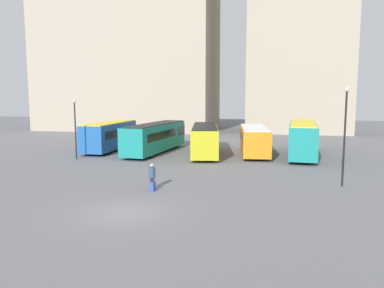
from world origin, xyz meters
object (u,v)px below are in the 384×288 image
(bus_0, at_px, (110,135))
(bus_2, at_px, (205,139))
(bus_1, at_px, (156,137))
(suitcase, at_px, (153,186))
(bus_4, at_px, (302,137))
(lamp_post_1, at_px, (345,130))
(lamp_post_0, at_px, (75,124))
(traveler, at_px, (152,174))
(bus_3, at_px, (254,139))

(bus_0, relative_size, bus_2, 0.86)
(bus_0, relative_size, bus_1, 0.81)
(suitcase, bearing_deg, bus_0, 37.89)
(bus_2, xyz_separation_m, bus_4, (9.55, 1.37, 0.20))
(bus_2, height_order, bus_4, bus_4)
(suitcase, relative_size, lamp_post_1, 0.13)
(lamp_post_0, bearing_deg, bus_0, 84.72)
(bus_2, relative_size, traveler, 6.80)
(bus_0, bearing_deg, bus_2, -94.18)
(traveler, xyz_separation_m, lamp_post_0, (-10.42, 9.31, 2.28))
(bus_1, height_order, bus_4, bus_4)
(bus_2, distance_m, bus_3, 4.96)
(suitcase, distance_m, lamp_post_1, 12.66)
(bus_0, distance_m, bus_3, 15.37)
(bus_4, height_order, traveler, bus_4)
(bus_3, xyz_separation_m, lamp_post_1, (6.30, -12.69, 2.19))
(bus_1, bearing_deg, bus_2, -88.00)
(bus_4, bearing_deg, bus_1, 97.60)
(bus_1, xyz_separation_m, bus_3, (10.07, 0.81, -0.15))
(traveler, bearing_deg, bus_3, -13.31)
(bus_2, xyz_separation_m, suitcase, (-0.48, -15.32, -1.28))
(bus_4, height_order, lamp_post_1, lamp_post_1)
(bus_0, bearing_deg, suitcase, -148.35)
(lamp_post_0, bearing_deg, bus_3, 22.63)
(suitcase, bearing_deg, lamp_post_0, 53.13)
(bus_2, bearing_deg, suitcase, 168.19)
(bus_3, distance_m, suitcase, 17.31)
(bus_2, height_order, traveler, bus_2)
(bus_2, height_order, lamp_post_0, lamp_post_0)
(traveler, bearing_deg, suitcase, -151.06)
(traveler, xyz_separation_m, lamp_post_1, (11.82, 3.26, 2.72))
(bus_2, bearing_deg, bus_3, -87.11)
(traveler, height_order, lamp_post_0, lamp_post_0)
(bus_0, height_order, bus_2, bus_0)
(bus_2, distance_m, suitcase, 15.38)
(bus_2, relative_size, lamp_post_1, 1.74)
(bus_0, bearing_deg, lamp_post_1, -120.00)
(bus_3, xyz_separation_m, suitcase, (-5.32, -16.43, -1.20))
(traveler, relative_size, lamp_post_1, 0.26)
(suitcase, bearing_deg, traveler, 28.94)
(bus_0, relative_size, traveler, 5.88)
(bus_4, relative_size, lamp_post_1, 1.94)
(bus_3, distance_m, lamp_post_0, 17.36)
(bus_2, bearing_deg, lamp_post_0, 106.51)
(bus_1, distance_m, traveler, 15.83)
(bus_1, xyz_separation_m, bus_2, (5.24, -0.30, -0.06))
(bus_0, height_order, bus_1, bus_0)
(bus_2, bearing_deg, bus_1, 76.74)
(bus_1, distance_m, suitcase, 16.38)
(bus_2, height_order, bus_3, bus_2)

